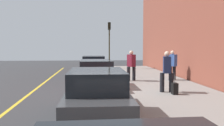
{
  "coord_description": "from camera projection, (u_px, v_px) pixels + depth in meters",
  "views": [
    {
      "loc": [
        -11.97,
        0.34,
        2.2
      ],
      "look_at": [
        1.43,
        -0.82,
        1.31
      ],
      "focal_mm": 39.53,
      "sensor_mm": 36.0,
      "label": 1
    }
  ],
  "objects": [
    {
      "name": "parked_car_charcoal",
      "position": [
        97.0,
        94.0,
        7.45
      ],
      "size": [
        4.48,
        1.93,
        1.51
      ],
      "color": "black",
      "rests_on": "ground"
    },
    {
      "name": "parked_car_navy",
      "position": [
        94.0,
        66.0,
        18.79
      ],
      "size": [
        4.24,
        1.95,
        1.51
      ],
      "color": "black",
      "rests_on": "ground"
    },
    {
      "name": "traffic_light_pole",
      "position": [
        109.0,
        37.0,
        23.51
      ],
      "size": [
        0.35,
        0.26,
        4.38
      ],
      "color": "#2D2D19",
      "rests_on": "sidewalk"
    },
    {
      "name": "lane_stripe_centre",
      "position": [
        31.0,
        93.0,
        11.8
      ],
      "size": [
        28.0,
        0.14,
        0.01
      ],
      "primitive_type": "cube",
      "color": "gold",
      "rests_on": "ground"
    },
    {
      "name": "snow_bank_curb",
      "position": [
        110.0,
        85.0,
        13.43
      ],
      "size": [
        7.37,
        0.56,
        0.22
      ],
      "primitive_type": "cube",
      "color": "white",
      "rests_on": "ground"
    },
    {
      "name": "pedestrian_blue_coat",
      "position": [
        172.0,
        64.0,
        15.2
      ],
      "size": [
        0.58,
        0.53,
        1.82
      ],
      "color": "black",
      "rests_on": "sidewalk"
    },
    {
      "name": "pedestrian_navy_coat",
      "position": [
        167.0,
        70.0,
        11.1
      ],
      "size": [
        0.55,
        0.6,
        1.85
      ],
      "color": "black",
      "rests_on": "sidewalk"
    },
    {
      "name": "sidewalk",
      "position": [
        164.0,
        89.0,
        12.35
      ],
      "size": [
        28.0,
        4.6,
        0.15
      ],
      "primitive_type": "cube",
      "color": "gray",
      "rests_on": "ground"
    },
    {
      "name": "rolling_suitcase",
      "position": [
        175.0,
        89.0,
        10.63
      ],
      "size": [
        0.34,
        0.22,
        0.85
      ],
      "color": "black",
      "rests_on": "sidewalk"
    },
    {
      "name": "ground_plane",
      "position": [
        98.0,
        92.0,
        12.07
      ],
      "size": [
        56.0,
        56.0,
        0.0
      ],
      "primitive_type": "plane",
      "color": "#333335"
    },
    {
      "name": "pedestrian_burgundy_coat",
      "position": [
        131.0,
        65.0,
        14.84
      ],
      "size": [
        0.58,
        0.56,
        1.82
      ],
      "color": "black",
      "rests_on": "sidewalk"
    },
    {
      "name": "parked_car_red",
      "position": [
        96.0,
        74.0,
        12.91
      ],
      "size": [
        4.59,
        1.91,
        1.51
      ],
      "color": "black",
      "rests_on": "ground"
    }
  ]
}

